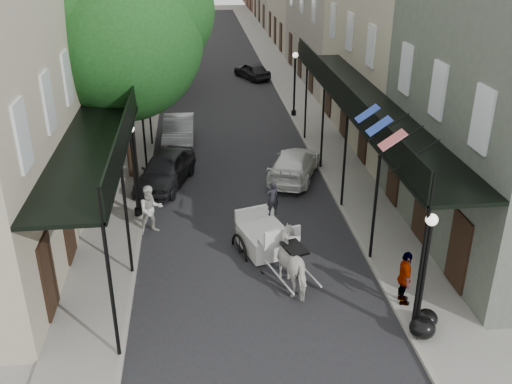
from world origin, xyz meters
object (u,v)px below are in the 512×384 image
object	(u,v)px
pedestrian_sidewalk_right	(405,278)
car_right_near	(294,164)
tree_near	(130,30)
car_left_near	(165,170)
lamppost_left	(134,170)
pedestrian_walking	(151,210)
lamppost_right_near	(424,274)
lamppost_right_far	(295,83)
carriage	(260,217)
pedestrian_sidewalk_left	(135,94)
car_left_mid	(179,132)
horse	(295,262)
car_left_far	(169,62)
car_right_far	(252,70)
tree_far	(150,4)

from	to	relation	value
pedestrian_sidewalk_right	car_right_near	distance (m)	9.96
tree_near	car_left_near	xyz separation A→B (m)	(1.07, -1.18, -5.75)
lamppost_left	pedestrian_walking	xyz separation A→B (m)	(0.60, -1.21, -1.11)
lamppost_right_near	car_right_near	distance (m)	11.40
lamppost_right_far	carriage	xyz separation A→B (m)	(-3.72, -14.62, -0.91)
tree_near	pedestrian_walking	xyz separation A→B (m)	(0.70, -5.39, -5.55)
pedestrian_sidewalk_left	lamppost_left	bearing A→B (deg)	51.78
pedestrian_sidewalk_right	car_left_mid	distance (m)	16.12
horse	carriage	distance (m)	2.74
lamppost_left	car_left_far	world-z (taller)	lamppost_left
carriage	car_left_far	world-z (taller)	carriage
car_left_mid	tree_near	bearing A→B (deg)	-111.33
car_left_near	car_left_mid	bearing A→B (deg)	101.53
lamppost_right_near	lamppost_left	bearing A→B (deg)	135.71
tree_near	car_left_mid	xyz separation A→B (m)	(1.60, 3.82, -5.76)
pedestrian_sidewalk_left	tree_near	bearing A→B (deg)	53.22
pedestrian_sidewalk_left	car_right_far	xyz separation A→B (m)	(7.91, 7.26, -0.46)
pedestrian_walking	lamppost_right_far	bearing A→B (deg)	38.85
tree_near	car_left_mid	distance (m)	7.09
tree_far	pedestrian_walking	xyz separation A→B (m)	(0.75, -19.39, -4.90)
tree_near	carriage	size ratio (longest dim) A/B	3.29
tree_near	pedestrian_walking	size ratio (longest dim) A/B	5.12
tree_far	pedestrian_walking	size ratio (longest dim) A/B	4.58
pedestrian_walking	car_left_near	bearing A→B (deg)	63.64
tree_far	horse	bearing A→B (deg)	-76.94
pedestrian_walking	car_right_far	bearing A→B (deg)	53.73
car_left_mid	tree_far	bearing A→B (deg)	100.54
car_right_far	tree_far	bearing A→B (deg)	2.02
car_left_mid	pedestrian_sidewalk_left	bearing A→B (deg)	114.78
carriage	car_right_far	bearing A→B (deg)	67.61
lamppost_right_near	carriage	size ratio (longest dim) A/B	1.27
lamppost_left	pedestrian_sidewalk_left	distance (m)	14.34
pedestrian_walking	car_right_far	distance (m)	23.53
lamppost_left	car_left_near	size ratio (longest dim) A/B	0.85
horse	car_left_mid	size ratio (longest dim) A/B	0.47
lamppost_left	pedestrian_sidewalk_left	world-z (taller)	lamppost_left
lamppost_left	pedestrian_sidewalk_right	world-z (taller)	lamppost_left
lamppost_left	lamppost_right_near	bearing A→B (deg)	-44.29
car_left_far	tree_near	bearing A→B (deg)	-105.54
pedestrian_walking	pedestrian_sidewalk_right	bearing A→B (deg)	-56.30
carriage	car_left_mid	world-z (taller)	carriage
tree_near	pedestrian_walking	bearing A→B (deg)	-82.63
car_right_far	car_left_far	bearing A→B (deg)	-53.09
pedestrian_sidewalk_left	car_left_near	world-z (taller)	pedestrian_sidewalk_left
car_left_mid	car_right_near	bearing A→B (deg)	-41.27
car_left_near	lamppost_right_far	bearing A→B (deg)	68.76
lamppost_left	car_left_near	xyz separation A→B (m)	(0.98, 3.00, -1.31)
car_right_near	carriage	bearing A→B (deg)	89.90
tree_far	car_left_mid	bearing A→B (deg)	-80.82
car_left_mid	car_right_far	distance (m)	14.48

